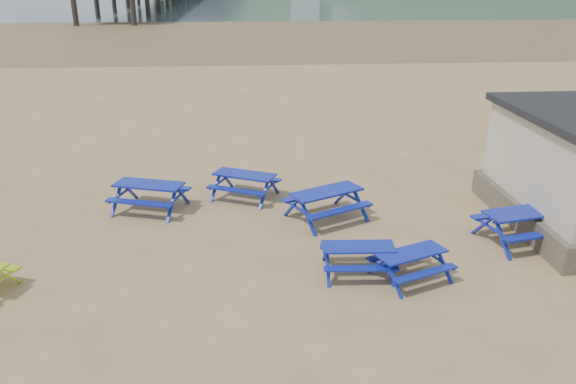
{
  "coord_description": "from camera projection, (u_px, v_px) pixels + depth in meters",
  "views": [
    {
      "loc": [
        -0.31,
        -12.37,
        6.46
      ],
      "look_at": [
        0.79,
        1.5,
        1.0
      ],
      "focal_mm": 35.0,
      "sensor_mm": 36.0,
      "label": 1
    }
  ],
  "objects": [
    {
      "name": "ground",
      "position": [
        261.0,
        253.0,
        13.86
      ],
      "size": [
        400.0,
        400.0,
        0.0
      ],
      "primitive_type": "plane",
      "color": "tan",
      "rests_on": "ground"
    },
    {
      "name": "wet_sand",
      "position": [
        245.0,
        32.0,
        64.9
      ],
      "size": [
        400.0,
        400.0,
        0.0
      ],
      "primitive_type": "plane",
      "color": "brown",
      "rests_on": "ground"
    },
    {
      "name": "picnic_table_blue_a",
      "position": [
        150.0,
        197.0,
        16.21
      ],
      "size": [
        2.34,
        2.09,
        0.82
      ],
      "rotation": [
        0.0,
        0.0,
        -0.3
      ],
      "color": "#0E0E93",
      "rests_on": "ground"
    },
    {
      "name": "picnic_table_blue_b",
      "position": [
        245.0,
        186.0,
        17.11
      ],
      "size": [
        2.32,
        2.15,
        0.78
      ],
      "rotation": [
        0.0,
        0.0,
        -0.45
      ],
      "color": "#0E0E93",
      "rests_on": "ground"
    },
    {
      "name": "picnic_table_blue_c",
      "position": [
        326.0,
        205.0,
        15.62
      ],
      "size": [
        2.53,
        2.35,
        0.85
      ],
      "rotation": [
        0.0,
        0.0,
        0.46
      ],
      "color": "#0E0E93",
      "rests_on": "ground"
    },
    {
      "name": "picnic_table_blue_d",
      "position": [
        358.0,
        259.0,
        12.81
      ],
      "size": [
        1.71,
        1.41,
        0.69
      ],
      "rotation": [
        0.0,
        0.0,
        -0.05
      ],
      "color": "#0E0E93",
      "rests_on": "ground"
    },
    {
      "name": "picnic_table_blue_e",
      "position": [
        411.0,
        265.0,
        12.58
      ],
      "size": [
        1.95,
        1.78,
        0.67
      ],
      "rotation": [
        0.0,
        0.0,
        0.38
      ],
      "color": "#0E0E93",
      "rests_on": "ground"
    },
    {
      "name": "picnic_table_blue_f",
      "position": [
        522.0,
        227.0,
        14.27
      ],
      "size": [
        2.32,
        2.02,
        0.85
      ],
      "rotation": [
        0.0,
        0.0,
        0.21
      ],
      "color": "#0E0E93",
      "rests_on": "ground"
    },
    {
      "name": "headland_town",
      "position": [
        456.0,
        14.0,
        237.21
      ],
      "size": [
        264.0,
        144.0,
        108.0
      ],
      "color": "#2D4C1E",
      "rests_on": "ground"
    }
  ]
}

